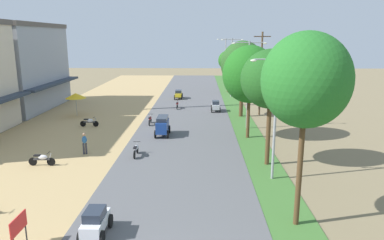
% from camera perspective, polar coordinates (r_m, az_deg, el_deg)
% --- Properties ---
extents(shophouse_mid, '(8.05, 13.38, 10.10)m').
position_cam_1_polar(shophouse_mid, '(47.44, -25.68, 7.65)').
color(shophouse_mid, '#999EA8').
rests_on(shophouse_mid, ground).
extents(parked_motorbike_second, '(1.80, 0.54, 0.94)m').
position_cam_1_polar(parked_motorbike_second, '(26.09, -22.79, -5.70)').
color(parked_motorbike_second, black).
rests_on(parked_motorbike_second, dirt_shoulder).
extents(parked_motorbike_third, '(1.80, 0.54, 0.94)m').
position_cam_1_polar(parked_motorbike_third, '(35.80, -16.02, -0.25)').
color(parked_motorbike_third, black).
rests_on(parked_motorbike_third, dirt_shoulder).
extents(street_signboard, '(0.06, 1.30, 1.50)m').
position_cam_1_polar(street_signboard, '(16.46, -25.90, -15.04)').
color(street_signboard, '#262628').
rests_on(street_signboard, dirt_shoulder).
extents(vendor_umbrella, '(2.20, 2.20, 2.52)m').
position_cam_1_polar(vendor_umbrella, '(40.73, -18.05, 3.71)').
color(vendor_umbrella, '#99999E').
rests_on(vendor_umbrella, dirt_shoulder).
extents(pedestrian_on_shoulder, '(0.42, 0.35, 1.62)m').
position_cam_1_polar(pedestrian_on_shoulder, '(27.45, -16.76, -3.42)').
color(pedestrian_on_shoulder, '#33333D').
rests_on(pedestrian_on_shoulder, dirt_shoulder).
extents(median_tree_nearest, '(3.80, 3.80, 8.72)m').
position_cam_1_polar(median_tree_nearest, '(15.91, 17.72, 5.99)').
color(median_tree_nearest, '#4C351E').
rests_on(median_tree_nearest, median_strip).
extents(median_tree_second, '(3.92, 3.92, 7.73)m').
position_cam_1_polar(median_tree_second, '(23.76, 12.47, 6.35)').
color(median_tree_second, '#4C351E').
rests_on(median_tree_second, median_strip).
extents(median_tree_third, '(4.53, 4.53, 7.82)m').
position_cam_1_polar(median_tree_third, '(30.22, 9.19, 7.18)').
color(median_tree_third, '#4C351E').
rests_on(median_tree_third, median_strip).
extents(median_tree_fourth, '(4.59, 4.59, 8.09)m').
position_cam_1_polar(median_tree_fourth, '(38.64, 8.03, 8.79)').
color(median_tree_fourth, '#4C351E').
rests_on(median_tree_fourth, median_strip).
extents(median_tree_fifth, '(3.20, 3.20, 6.45)m').
position_cam_1_polar(median_tree_fifth, '(56.29, 5.85, 9.41)').
color(median_tree_fifth, '#4C351E').
rests_on(median_tree_fifth, median_strip).
extents(streetlamp_near, '(3.16, 0.20, 7.36)m').
position_cam_1_polar(streetlamp_near, '(21.49, 13.18, 1.54)').
color(streetlamp_near, gray).
rests_on(streetlamp_near, median_strip).
extents(streetlamp_mid, '(3.16, 0.20, 8.10)m').
position_cam_1_polar(streetlamp_mid, '(33.51, 8.96, 6.44)').
color(streetlamp_mid, gray).
rests_on(streetlamp_mid, median_strip).
extents(streetlamp_far, '(3.16, 0.20, 8.26)m').
position_cam_1_polar(streetlamp_far, '(51.56, 6.33, 8.90)').
color(streetlamp_far, gray).
rests_on(streetlamp_far, median_strip).
extents(streetlamp_farthest, '(3.16, 0.20, 8.24)m').
position_cam_1_polar(streetlamp_farthest, '(64.35, 5.35, 9.73)').
color(streetlamp_farthest, gray).
rests_on(streetlamp_farthest, median_strip).
extents(utility_pole_near, '(1.80, 0.20, 9.05)m').
position_cam_1_polar(utility_pole_near, '(39.95, 10.91, 7.43)').
color(utility_pole_near, brown).
rests_on(utility_pole_near, ground).
extents(car_hatchback_white, '(1.04, 2.00, 1.23)m').
position_cam_1_polar(car_hatchback_white, '(16.57, -15.15, -15.31)').
color(car_hatchback_white, silver).
rests_on(car_hatchback_white, road_strip).
extents(car_van_blue, '(1.19, 2.41, 1.67)m').
position_cam_1_polar(car_van_blue, '(31.28, -4.73, -0.78)').
color(car_van_blue, navy).
rests_on(car_van_blue, road_strip).
extents(car_hatchback_silver, '(1.04, 2.00, 1.23)m').
position_cam_1_polar(car_hatchback_silver, '(41.53, 3.78, 2.31)').
color(car_hatchback_silver, '#B7BCC1').
rests_on(car_hatchback_silver, road_strip).
extents(car_sedan_yellow, '(1.10, 2.26, 1.19)m').
position_cam_1_polar(car_sedan_yellow, '(50.09, -2.17, 4.18)').
color(car_sedan_yellow, gold).
rests_on(car_sedan_yellow, road_strip).
extents(motorbike_ahead_second, '(0.54, 1.80, 0.94)m').
position_cam_1_polar(motorbike_ahead_second, '(26.30, -8.94, -4.62)').
color(motorbike_ahead_second, black).
rests_on(motorbike_ahead_second, road_strip).
extents(motorbike_ahead_third, '(0.54, 1.80, 0.94)m').
position_cam_1_polar(motorbike_ahead_third, '(35.53, -6.70, 0.11)').
color(motorbike_ahead_third, black).
rests_on(motorbike_ahead_third, road_strip).
extents(motorbike_ahead_fourth, '(0.54, 1.80, 0.94)m').
position_cam_1_polar(motorbike_ahead_fourth, '(43.22, -2.37, 2.52)').
color(motorbike_ahead_fourth, black).
rests_on(motorbike_ahead_fourth, road_strip).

